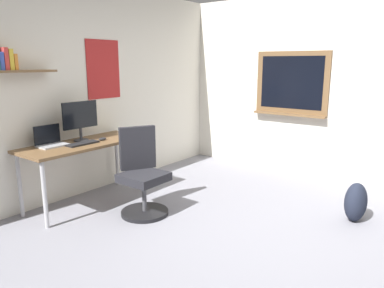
# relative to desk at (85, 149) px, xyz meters

# --- Properties ---
(ground_plane) EXTENTS (5.20, 5.20, 0.00)m
(ground_plane) POSITION_rel_desk_xyz_m (0.31, -2.07, -0.66)
(ground_plane) COLOR gray
(ground_plane) RESTS_ON ground
(wall_back) EXTENTS (5.00, 0.30, 2.60)m
(wall_back) POSITION_rel_desk_xyz_m (0.30, 0.38, 0.64)
(wall_back) COLOR silver
(wall_back) RESTS_ON ground
(wall_right) EXTENTS (0.22, 5.00, 2.60)m
(wall_right) POSITION_rel_desk_xyz_m (2.76, -2.05, 0.64)
(wall_right) COLOR silver
(wall_right) RESTS_ON ground
(desk) EXTENTS (1.48, 0.60, 0.74)m
(desk) POSITION_rel_desk_xyz_m (0.00, 0.00, 0.00)
(desk) COLOR brown
(desk) RESTS_ON ground
(office_chair) EXTENTS (0.55, 0.56, 0.95)m
(office_chair) POSITION_rel_desk_xyz_m (0.20, -0.72, -0.25)
(office_chair) COLOR black
(office_chair) RESTS_ON ground
(laptop) EXTENTS (0.31, 0.21, 0.23)m
(laptop) POSITION_rel_desk_xyz_m (-0.33, 0.14, 0.13)
(laptop) COLOR #ADAFB5
(laptop) RESTS_ON desk
(monitor_primary) EXTENTS (0.46, 0.17, 0.46)m
(monitor_primary) POSITION_rel_desk_xyz_m (0.04, 0.10, 0.35)
(monitor_primary) COLOR #38383D
(monitor_primary) RESTS_ON desk
(keyboard) EXTENTS (0.37, 0.13, 0.02)m
(keyboard) POSITION_rel_desk_xyz_m (-0.07, -0.07, 0.09)
(keyboard) COLOR black
(keyboard) RESTS_ON desk
(computer_mouse) EXTENTS (0.10, 0.06, 0.03)m
(computer_mouse) POSITION_rel_desk_xyz_m (0.21, -0.07, 0.09)
(computer_mouse) COLOR #262628
(computer_mouse) RESTS_ON desk
(coffee_mug) EXTENTS (0.08, 0.08, 0.09)m
(coffee_mug) POSITION_rel_desk_xyz_m (0.64, -0.02, 0.12)
(coffee_mug) COLOR #338C4C
(coffee_mug) RESTS_ON desk
(backpack) EXTENTS (0.32, 0.22, 0.42)m
(backpack) POSITION_rel_desk_xyz_m (1.39, -2.66, -0.45)
(backpack) COLOR #1E2333
(backpack) RESTS_ON ground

